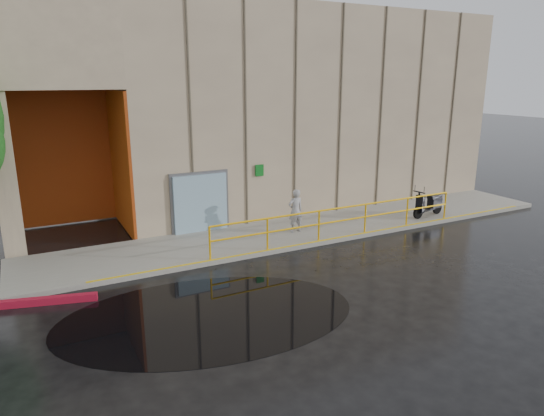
{
  "coord_description": "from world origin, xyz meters",
  "views": [
    {
      "loc": [
        -5.08,
        -9.63,
        5.34
      ],
      "look_at": [
        1.48,
        3.0,
        1.51
      ],
      "focal_mm": 32.0,
      "sensor_mm": 36.0,
      "label": 1
    }
  ],
  "objects": [
    {
      "name": "person",
      "position": [
        3.08,
        4.31,
        0.91
      ],
      "size": [
        0.56,
        0.38,
        1.52
      ],
      "primitive_type": "imported",
      "rotation": [
        0.0,
        0.0,
        3.17
      ],
      "color": "#9A9A9F",
      "rests_on": "sidewalk"
    },
    {
      "name": "red_curb",
      "position": [
        -5.0,
        2.5,
        0.09
      ],
      "size": [
        2.37,
        0.79,
        0.18
      ],
      "primitive_type": "cube",
      "rotation": [
        0.0,
        0.0,
        -0.26
      ],
      "color": "maroon",
      "rests_on": "ground"
    },
    {
      "name": "puddle",
      "position": [
        -1.7,
        0.12,
        0.0
      ],
      "size": [
        7.6,
        5.51,
        0.01
      ],
      "primitive_type": "cube",
      "rotation": [
        0.0,
        0.0,
        -0.19
      ],
      "color": "black",
      "rests_on": "ground"
    },
    {
      "name": "scooter",
      "position": [
        8.65,
        3.64,
        0.88
      ],
      "size": [
        1.68,
        0.76,
        1.28
      ],
      "rotation": [
        0.0,
        0.0,
        0.15
      ],
      "color": "black",
      "rests_on": "sidewalk"
    },
    {
      "name": "building",
      "position": [
        5.1,
        10.98,
        4.21
      ],
      "size": [
        20.0,
        10.17,
        8.0
      ],
      "color": "gray",
      "rests_on": "ground"
    },
    {
      "name": "ground",
      "position": [
        0.0,
        0.0,
        0.0
      ],
      "size": [
        120.0,
        120.0,
        0.0
      ],
      "primitive_type": "plane",
      "color": "black",
      "rests_on": "ground"
    },
    {
      "name": "guardrail",
      "position": [
        4.25,
        3.15,
        0.68
      ],
      "size": [
        9.56,
        0.06,
        1.03
      ],
      "color": "#FFB90D",
      "rests_on": "sidewalk"
    },
    {
      "name": "sidewalk",
      "position": [
        4.0,
        4.5,
        0.07
      ],
      "size": [
        20.0,
        3.0,
        0.15
      ],
      "primitive_type": "cube",
      "color": "gray",
      "rests_on": "ground"
    }
  ]
}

